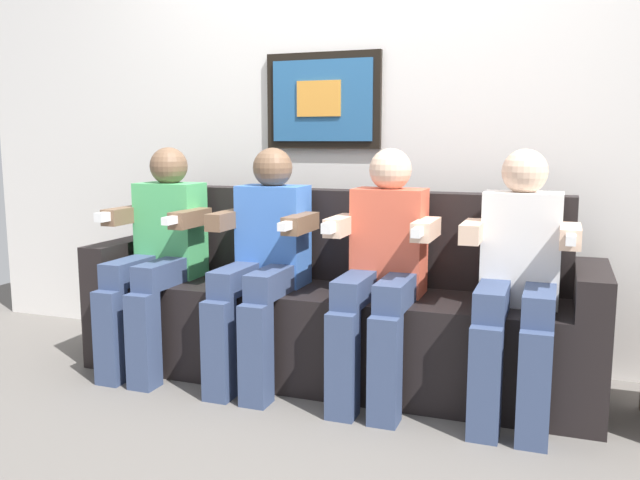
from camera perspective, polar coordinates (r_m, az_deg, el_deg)
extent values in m
plane|color=#66605B|center=(3.03, -1.00, -13.62)|extent=(6.31, 6.31, 0.00)
cube|color=silver|center=(3.53, 3.49, 11.10)|extent=(4.85, 0.05, 2.60)
cube|color=black|center=(3.56, 0.27, 11.91)|extent=(0.63, 0.03, 0.50)
cube|color=#26598C|center=(3.54, 0.19, 11.92)|extent=(0.55, 0.02, 0.42)
cube|color=orange|center=(3.54, -0.09, 12.09)|extent=(0.24, 0.02, 0.18)
cube|color=black|center=(3.21, 0.87, -8.05)|extent=(2.17, 0.58, 0.45)
cube|color=black|center=(3.32, 2.14, 0.45)|extent=(2.17, 0.14, 0.45)
cube|color=black|center=(3.72, -16.24, -4.72)|extent=(0.14, 0.58, 0.62)
cube|color=black|center=(3.03, 22.21, -8.08)|extent=(0.14, 0.58, 0.62)
cube|color=#4CB266|center=(3.48, -12.73, 0.87)|extent=(0.32, 0.20, 0.48)
sphere|color=brown|center=(3.45, -12.91, 6.23)|extent=(0.19, 0.19, 0.19)
cube|color=#38476B|center=(3.40, -15.73, -2.51)|extent=(0.12, 0.40, 0.12)
cube|color=#38476B|center=(3.29, -13.19, -2.74)|extent=(0.12, 0.40, 0.12)
cube|color=#38476B|center=(3.31, -17.57, -7.97)|extent=(0.12, 0.12, 0.45)
cube|color=#38476B|center=(3.20, -14.98, -8.40)|extent=(0.12, 0.12, 0.45)
cube|color=brown|center=(3.48, -16.48, 2.06)|extent=(0.08, 0.28, 0.08)
cube|color=brown|center=(3.27, -11.11, 1.85)|extent=(0.08, 0.28, 0.08)
cube|color=white|center=(3.13, -12.62, 1.70)|extent=(0.04, 0.13, 0.04)
cube|color=white|center=(3.35, -18.11, 1.92)|extent=(0.04, 0.10, 0.04)
cube|color=#3F72CC|center=(3.21, -4.04, 0.42)|extent=(0.32, 0.20, 0.48)
sphere|color=brown|center=(3.18, -4.10, 6.24)|extent=(0.19, 0.19, 0.19)
cube|color=#38476B|center=(3.10, -7.04, -3.30)|extent=(0.12, 0.40, 0.12)
cube|color=#38476B|center=(3.02, -3.99, -3.56)|extent=(0.12, 0.40, 0.12)
cube|color=#38476B|center=(3.00, -8.70, -9.36)|extent=(0.12, 0.12, 0.45)
cube|color=#38476B|center=(2.92, -5.55, -9.80)|extent=(0.12, 0.12, 0.45)
cube|color=brown|center=(3.17, -8.08, 1.72)|extent=(0.08, 0.28, 0.08)
cube|color=brown|center=(3.01, -1.68, 1.44)|extent=(0.08, 0.28, 0.08)
cube|color=white|center=(2.86, -2.87, 1.26)|extent=(0.04, 0.13, 0.04)
cube|color=#D8593F|center=(3.02, 5.99, -0.12)|extent=(0.32, 0.20, 0.48)
sphere|color=beige|center=(2.99, 6.09, 6.06)|extent=(0.19, 0.19, 0.19)
cube|color=#38476B|center=(2.89, 3.22, -4.13)|extent=(0.12, 0.40, 0.12)
cube|color=#38476B|center=(2.84, 6.71, -4.39)|extent=(0.12, 0.40, 0.12)
cube|color=#38476B|center=(2.78, 1.95, -10.73)|extent=(0.12, 0.12, 0.45)
cube|color=#38476B|center=(2.73, 5.61, -11.12)|extent=(0.12, 0.12, 0.45)
cube|color=beige|center=(2.95, 1.86, 1.28)|extent=(0.08, 0.28, 0.08)
cube|color=beige|center=(2.85, 9.13, 0.92)|extent=(0.08, 0.28, 0.08)
cube|color=white|center=(2.69, 8.48, 0.71)|extent=(0.04, 0.13, 0.04)
cube|color=white|center=(2.79, 0.83, 1.08)|extent=(0.04, 0.10, 0.04)
cube|color=white|center=(2.93, 16.96, -0.71)|extent=(0.32, 0.20, 0.48)
sphere|color=beige|center=(2.90, 17.24, 5.65)|extent=(0.19, 0.19, 0.19)
cube|color=#38476B|center=(2.78, 14.70, -4.90)|extent=(0.12, 0.40, 0.12)
cube|color=#38476B|center=(2.77, 18.42, -5.11)|extent=(0.12, 0.40, 0.12)
cube|color=#38476B|center=(2.67, 14.04, -11.83)|extent=(0.12, 0.12, 0.45)
cube|color=#38476B|center=(2.66, 17.98, -12.08)|extent=(0.12, 0.12, 0.45)
cube|color=beige|center=(2.82, 13.04, 0.73)|extent=(0.08, 0.28, 0.08)
cube|color=beige|center=(2.80, 20.77, 0.33)|extent=(0.08, 0.28, 0.08)
cube|color=white|center=(2.64, 20.81, 0.08)|extent=(0.04, 0.13, 0.04)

